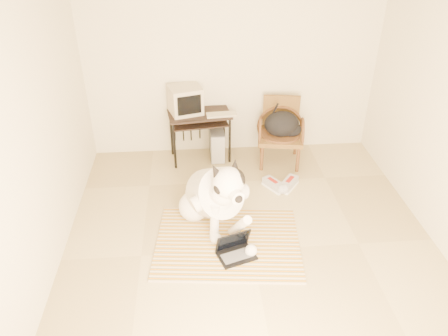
{
  "coord_description": "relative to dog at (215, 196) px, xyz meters",
  "views": [
    {
      "loc": [
        -0.58,
        -3.47,
        3.2
      ],
      "look_at": [
        -0.26,
        0.49,
        0.74
      ],
      "focal_mm": 35.0,
      "sensor_mm": 36.0,
      "label": 1
    }
  ],
  "objects": [
    {
      "name": "desk_keyboard",
      "position": [
        0.19,
        1.44,
        0.31
      ],
      "size": [
        0.42,
        0.18,
        0.03
      ],
      "primitive_type": "cube",
      "rotation": [
        0.0,
        0.0,
        0.07
      ],
      "color": "tan",
      "rests_on": "computer_desk"
    },
    {
      "name": "backpack",
      "position": [
        1.02,
        1.34,
        0.17
      ],
      "size": [
        0.51,
        0.39,
        0.35
      ],
      "color": "black",
      "rests_on": "rattan_chair"
    },
    {
      "name": "rug",
      "position": [
        0.12,
        -0.32,
        -0.4
      ],
      "size": [
        1.66,
        1.34,
        0.02
      ],
      "color": "#BA7412",
      "rests_on": "floor"
    },
    {
      "name": "sneaker_left",
      "position": [
        0.8,
        0.68,
        -0.36
      ],
      "size": [
        0.28,
        0.34,
        0.11
      ],
      "color": "white",
      "rests_on": "floor"
    },
    {
      "name": "pc_tower",
      "position": [
        0.13,
        1.56,
        -0.19
      ],
      "size": [
        0.2,
        0.47,
        0.44
      ],
      "color": "#525255",
      "rests_on": "floor"
    },
    {
      "name": "wall_left",
      "position": [
        -1.64,
        -0.45,
        0.94
      ],
      "size": [
        0.0,
        4.5,
        4.5
      ],
      "primitive_type": "plane",
      "rotation": [
        1.57,
        0.0,
        1.57
      ],
      "color": "beige",
      "rests_on": "floor"
    },
    {
      "name": "laptop",
      "position": [
        0.18,
        -0.53,
        -0.32
      ],
      "size": [
        0.44,
        0.38,
        0.26
      ],
      "color": "black",
      "rests_on": "rug"
    },
    {
      "name": "rattan_chair",
      "position": [
        1.0,
        1.4,
        0.04
      ],
      "size": [
        0.67,
        0.66,
        0.89
      ],
      "color": "brown",
      "rests_on": "floor"
    },
    {
      "name": "crt_monitor",
      "position": [
        -0.29,
        1.59,
        0.48
      ],
      "size": [
        0.5,
        0.49,
        0.37
      ],
      "color": "tan",
      "rests_on": "computer_desk"
    },
    {
      "name": "computer_desk",
      "position": [
        -0.11,
        1.52,
        0.2
      ],
      "size": [
        0.89,
        0.57,
        0.7
      ],
      "color": "black",
      "rests_on": "floor"
    },
    {
      "name": "sneaker_right",
      "position": [
        1.0,
        0.68,
        -0.35
      ],
      "size": [
        0.31,
        0.35,
        0.12
      ],
      "color": "white",
      "rests_on": "floor"
    },
    {
      "name": "wall_back",
      "position": [
        0.36,
        1.8,
        0.94
      ],
      "size": [
        4.5,
        0.0,
        4.5
      ],
      "primitive_type": "plane",
      "rotation": [
        1.57,
        0.0,
        0.0
      ],
      "color": "beige",
      "rests_on": "floor"
    },
    {
      "name": "floor",
      "position": [
        0.36,
        -0.45,
        -0.41
      ],
      "size": [
        4.5,
        4.5,
        0.0
      ],
      "primitive_type": "plane",
      "color": "tan",
      "rests_on": "ground"
    },
    {
      "name": "dog",
      "position": [
        0.0,
        0.0,
        0.0
      ],
      "size": [
        0.82,
        1.28,
        1.04
      ],
      "color": "white",
      "rests_on": "rug"
    }
  ]
}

